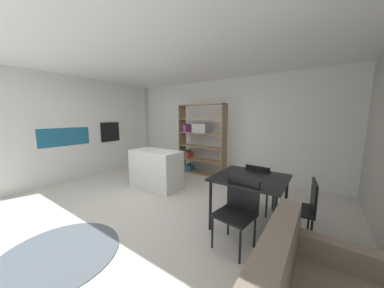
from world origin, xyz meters
TOP-DOWN VIEW (x-y plane):
  - ground_plane at (0.00, 0.00)m, footprint 9.50×9.50m
  - ceiling_slab at (0.00, 0.00)m, footprint 6.91×5.35m
  - back_partition at (0.00, 2.65)m, footprint 6.91×0.06m
  - tall_cabinet_run_left at (-3.06, 0.00)m, footprint 0.66×4.81m
  - cabinet_niche_splashback at (-2.73, -0.29)m, footprint 0.01×1.19m
  - built_in_oven at (-2.71, 0.95)m, footprint 0.06×0.59m
  - kitchen_island at (-0.51, 0.70)m, footprint 1.22×0.62m
  - open_bookshelf at (-0.27, 2.25)m, footprint 1.44×0.35m
  - foreground_floor_rug at (0.16, -1.61)m, footprint 1.37×1.37m
  - dining_table at (1.86, 0.33)m, footprint 1.00×0.96m
  - dining_chair_far at (1.85, 0.84)m, footprint 0.44×0.44m
  - dining_chair_near at (1.87, -0.18)m, footprint 0.51×0.49m
  - dining_chair_window_side at (2.57, 0.34)m, footprint 0.46×0.48m

SIDE VIEW (x-z plane):
  - ground_plane at x=0.00m, z-range 0.00..0.00m
  - foreground_floor_rug at x=0.16m, z-range 0.00..0.01m
  - kitchen_island at x=-0.51m, z-range 0.00..0.89m
  - dining_chair_far at x=1.85m, z-range 0.09..0.95m
  - dining_chair_near at x=1.87m, z-range 0.09..0.96m
  - dining_chair_window_side at x=2.57m, z-range 0.10..0.96m
  - dining_table at x=1.86m, z-range 0.31..1.10m
  - open_bookshelf at x=-0.27m, z-range 0.02..2.04m
  - cabinet_niche_splashback at x=-2.73m, z-range 0.93..1.39m
  - built_in_oven at x=-2.71m, z-range 0.92..1.50m
  - back_partition at x=0.00m, z-range 0.00..2.71m
  - tall_cabinet_run_left at x=-3.06m, z-range 0.00..2.71m
  - ceiling_slab at x=0.00m, z-range 2.71..2.77m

